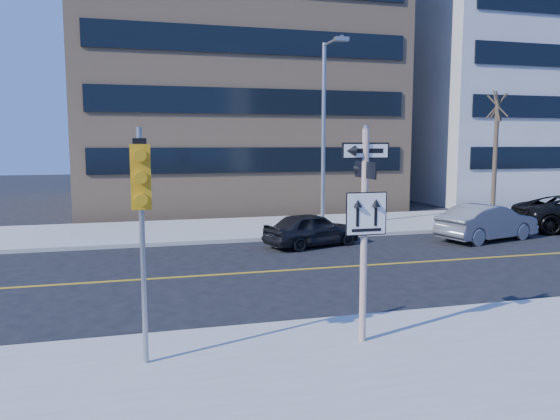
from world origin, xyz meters
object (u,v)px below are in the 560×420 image
object	(u,v)px
streetlight_a	(325,123)
street_tree_west	(497,109)
parked_car_a	(312,229)
traffic_signal	(141,197)
sign_pole	(365,222)
parked_car_b	(487,222)

from	to	relation	value
streetlight_a	street_tree_west	bearing A→B (deg)	3.45
street_tree_west	parked_car_a	bearing A→B (deg)	-160.73
parked_car_a	streetlight_a	xyz separation A→B (m)	(1.65, 3.18, 4.11)
streetlight_a	street_tree_west	distance (m)	9.05
traffic_signal	parked_car_a	size ratio (longest dim) A/B	1.06
sign_pole	street_tree_west	xyz separation A→B (m)	(13.00, 13.81, 3.09)
traffic_signal	street_tree_west	bearing A→B (deg)	39.39
traffic_signal	streetlight_a	bearing A→B (deg)	59.20
sign_pole	streetlight_a	bearing A→B (deg)	73.23
sign_pole	parked_car_b	distance (m)	13.53
parked_car_b	street_tree_west	world-z (taller)	street_tree_west
parked_car_b	street_tree_west	xyz separation A→B (m)	(3.46, 4.37, 4.80)
traffic_signal	parked_car_b	world-z (taller)	traffic_signal
sign_pole	street_tree_west	size ratio (longest dim) A/B	0.64
parked_car_a	parked_car_b	world-z (taller)	parked_car_b
traffic_signal	streetlight_a	size ratio (longest dim) A/B	0.50
sign_pole	streetlight_a	distance (m)	14.05
parked_car_a	traffic_signal	bearing A→B (deg)	130.76
parked_car_b	streetlight_a	bearing A→B (deg)	40.54
street_tree_west	sign_pole	bearing A→B (deg)	-133.26
traffic_signal	street_tree_west	distance (m)	22.14
street_tree_west	streetlight_a	bearing A→B (deg)	-176.55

